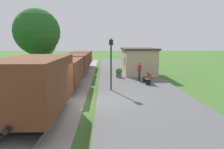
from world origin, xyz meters
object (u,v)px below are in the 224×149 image
at_px(bench_near_hut, 148,78).
at_px(freight_train, 70,67).
at_px(person_waiting, 139,70).
at_px(station_hut, 138,61).
at_px(lamp_post_near, 111,54).
at_px(tree_field_left, 40,42).
at_px(potted_planter, 119,72).
at_px(tree_trackside_far, 37,32).

bearing_deg(bench_near_hut, freight_train, 166.79).
bearing_deg(person_waiting, station_hut, -105.37).
bearing_deg(station_hut, lamp_post_near, -111.85).
relative_size(freight_train, person_waiting, 15.20).
bearing_deg(station_hut, tree_field_left, 158.65).
bearing_deg(tree_field_left, person_waiting, -39.47).
height_order(person_waiting, potted_planter, person_waiting).
bearing_deg(lamp_post_near, tree_field_left, 124.24).
xyz_separation_m(person_waiting, tree_trackside_far, (-9.82, 3.50, 3.50)).
height_order(lamp_post_near, tree_field_left, tree_field_left).
xyz_separation_m(station_hut, tree_field_left, (-11.95, 4.67, 2.06)).
xyz_separation_m(bench_near_hut, person_waiting, (-0.50, 1.18, 0.46)).
height_order(freight_train, person_waiting, freight_train).
bearing_deg(potted_planter, tree_field_left, 143.08).
bearing_deg(bench_near_hut, tree_field_left, 138.37).
distance_m(freight_train, tree_field_left, 10.55).
xyz_separation_m(station_hut, potted_planter, (-2.30, -2.58, -0.93)).
height_order(potted_planter, tree_trackside_far, tree_trackside_far).
bearing_deg(potted_planter, freight_train, -159.55).
relative_size(potted_planter, tree_field_left, 0.16).
distance_m(potted_planter, tree_field_left, 12.44).
height_order(freight_train, tree_field_left, tree_field_left).
bearing_deg(lamp_post_near, tree_trackside_far, 136.01).
height_order(freight_train, station_hut, station_hut).
bearing_deg(bench_near_hut, person_waiting, 112.86).
bearing_deg(station_hut, potted_planter, -131.67).
bearing_deg(lamp_post_near, bench_near_hut, 36.29).
height_order(bench_near_hut, person_waiting, person_waiting).
bearing_deg(tree_field_left, potted_planter, -36.92).
xyz_separation_m(freight_train, bench_near_hut, (6.66, -1.56, -0.76)).
bearing_deg(freight_train, lamp_post_near, -47.30).
xyz_separation_m(lamp_post_near, tree_field_left, (-8.70, 12.78, 0.92)).
xyz_separation_m(bench_near_hut, tree_field_left, (-11.81, 10.49, 3.00)).
xyz_separation_m(station_hut, person_waiting, (-0.64, -4.64, -0.47)).
relative_size(bench_near_hut, person_waiting, 0.88).
height_order(person_waiting, tree_field_left, tree_field_left).
bearing_deg(tree_trackside_far, lamp_post_near, -43.99).
bearing_deg(station_hut, person_waiting, -97.82).
distance_m(person_waiting, lamp_post_near, 4.63).
bearing_deg(bench_near_hut, potted_planter, 123.63).
relative_size(person_waiting, tree_trackside_far, 0.24).
relative_size(tree_trackside_far, tree_field_left, 1.21).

